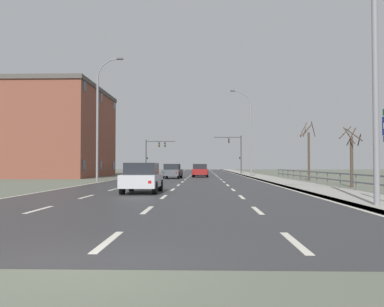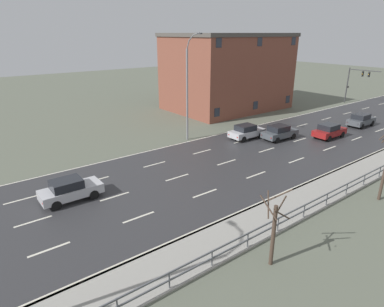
{
  "view_description": "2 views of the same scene",
  "coord_description": "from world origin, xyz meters",
  "views": [
    {
      "loc": [
        1.81,
        -5.75,
        1.47
      ],
      "look_at": [
        0.3,
        46.9,
        2.92
      ],
      "focal_mm": 38.53,
      "sensor_mm": 36.0,
      "label": 1
    },
    {
      "loc": [
        19.84,
        9.93,
        10.92
      ],
      "look_at": [
        0.0,
        25.09,
        1.73
      ],
      "focal_mm": 30.77,
      "sensor_mm": 36.0,
      "label": 2
    }
  ],
  "objects": [
    {
      "name": "bare_tree_near",
      "position": [
        11.43,
        21.32,
        1.99
      ],
      "size": [
        1.33,
        1.4,
        4.06
      ],
      "color": "#423328",
      "rests_on": "ground"
    },
    {
      "name": "ground_plane",
      "position": [
        0.0,
        48.0,
        -0.06
      ],
      "size": [
        160.0,
        160.0,
        0.12
      ],
      "color": "#5B6051"
    },
    {
      "name": "car_mid_centre",
      "position": [
        1.39,
        43.03,
        0.8
      ],
      "size": [
        1.9,
        4.13,
        1.57
      ],
      "rotation": [
        0.0,
        0.0,
        -0.02
      ],
      "color": "maroon",
      "rests_on": "ground"
    },
    {
      "name": "brick_building",
      "position": [
        -16.87,
        44.57,
        5.46
      ],
      "size": [
        12.22,
        17.09,
        10.9
      ],
      "color": "brown",
      "rests_on": "ground"
    },
    {
      "name": "car_distant",
      "position": [
        1.11,
        50.58,
        0.8
      ],
      "size": [
        1.88,
        4.12,
        1.57
      ],
      "rotation": [
        0.0,
        0.0,
        0.01
      ],
      "color": "#474C51",
      "rests_on": "ground"
    },
    {
      "name": "street_lamp_left_bank",
      "position": [
        -7.46,
        30.26,
        5.38
      ],
      "size": [
        2.36,
        0.24,
        10.96
      ],
      "color": "slate",
      "rests_on": "ground"
    },
    {
      "name": "car_near_right",
      "position": [
        -1.4,
        15.61,
        0.8
      ],
      "size": [
        1.85,
        4.11,
        1.57
      ],
      "rotation": [
        0.0,
        0.0,
        -0.0
      ],
      "color": "#B7B7BC",
      "rests_on": "ground"
    },
    {
      "name": "car_near_left",
      "position": [
        -1.55,
        38.2,
        0.8
      ],
      "size": [
        2.01,
        4.19,
        1.57
      ],
      "rotation": [
        0.0,
        0.0,
        -0.06
      ],
      "color": "#474C51",
      "rests_on": "ground"
    },
    {
      "name": "guardrail",
      "position": [
        9.85,
        21.3,
        0.71
      ],
      "size": [
        0.07,
        35.18,
        1.0
      ],
      "color": "#515459",
      "rests_on": "ground"
    },
    {
      "name": "car_far_right",
      "position": [
        -3.91,
        35.57,
        0.8
      ],
      "size": [
        1.92,
        4.14,
        1.57
      ],
      "rotation": [
        0.0,
        0.0,
        -0.02
      ],
      "color": "#B7B7BC",
      "rests_on": "ground"
    },
    {
      "name": "traffic_signal_left",
      "position": [
        -6.65,
        63.1,
        3.91
      ],
      "size": [
        4.98,
        0.36,
        5.67
      ],
      "color": "#38383A",
      "rests_on": "ground"
    }
  ]
}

